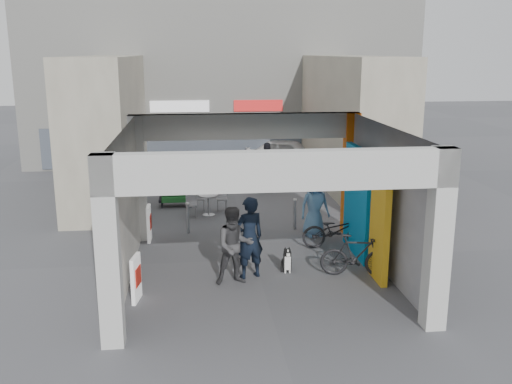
{
  "coord_description": "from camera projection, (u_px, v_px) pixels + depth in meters",
  "views": [
    {
      "loc": [
        -1.49,
        -13.6,
        5.15
      ],
      "look_at": [
        0.16,
        1.0,
        1.53
      ],
      "focal_mm": 40.0,
      "sensor_mm": 36.0,
      "label": 1
    }
  ],
  "objects": [
    {
      "name": "arcade_canopy",
      "position": [
        281.0,
        178.0,
        13.23
      ],
      "size": [
        6.4,
        6.45,
        6.4
      ],
      "color": "#B8B8B3",
      "rests_on": "ground"
    },
    {
      "name": "man_back_turned",
      "position": [
        235.0,
        246.0,
        12.83
      ],
      "size": [
        0.96,
        0.79,
        1.8
      ],
      "primitive_type": "imported",
      "rotation": [
        0.0,
        0.0,
        0.13
      ],
      "color": "#3D3D3F",
      "rests_on": "ground"
    },
    {
      "name": "produce_stand",
      "position": [
        176.0,
        197.0,
        19.48
      ],
      "size": [
        1.17,
        0.63,
        0.77
      ],
      "rotation": [
        0.0,
        0.0,
        -0.14
      ],
      "color": "black",
      "rests_on": "ground"
    },
    {
      "name": "white_van",
      "position": [
        289.0,
        154.0,
        25.76
      ],
      "size": [
        4.21,
        3.07,
        1.33
      ],
      "primitive_type": "imported",
      "rotation": [
        0.0,
        0.0,
        1.14
      ],
      "color": "silver",
      "rests_on": "ground"
    },
    {
      "name": "far_building",
      "position": [
        222.0,
        77.0,
        27.06
      ],
      "size": [
        18.0,
        4.08,
        8.0
      ],
      "color": "silver",
      "rests_on": "ground"
    },
    {
      "name": "border_collie",
      "position": [
        287.0,
        261.0,
        13.69
      ],
      "size": [
        0.23,
        0.46,
        0.63
      ],
      "rotation": [
        0.0,
        0.0,
        -0.26
      ],
      "color": "black",
      "rests_on": "ground"
    },
    {
      "name": "bollard_left",
      "position": [
        188.0,
        218.0,
        16.57
      ],
      "size": [
        0.09,
        0.09,
        0.89
      ],
      "primitive_type": "cylinder",
      "color": "#93969B",
      "rests_on": "ground"
    },
    {
      "name": "advert_board_near",
      "position": [
        136.0,
        278.0,
        12.02
      ],
      "size": [
        0.18,
        0.56,
        1.0
      ],
      "rotation": [
        0.0,
        0.0,
        -0.18
      ],
      "color": "white",
      "rests_on": "ground"
    },
    {
      "name": "advert_board_far",
      "position": [
        149.0,
        223.0,
        15.87
      ],
      "size": [
        0.11,
        0.55,
        1.0
      ],
      "rotation": [
        0.0,
        0.0,
        -0.01
      ],
      "color": "white",
      "rests_on": "ground"
    },
    {
      "name": "ground",
      "position": [
        254.0,
        260.0,
        14.51
      ],
      "size": [
        90.0,
        90.0,
        0.0
      ],
      "primitive_type": "plane",
      "color": "#535358",
      "rests_on": "ground"
    },
    {
      "name": "man_crates",
      "position": [
        267.0,
        167.0,
        21.4
      ],
      "size": [
        1.12,
        0.53,
        1.87
      ],
      "primitive_type": "imported",
      "rotation": [
        0.0,
        0.0,
        3.07
      ],
      "color": "black",
      "rests_on": "ground"
    },
    {
      "name": "bicycle_rear",
      "position": [
        357.0,
        255.0,
        13.35
      ],
      "size": [
        1.76,
        0.81,
        1.02
      ],
      "primitive_type": "imported",
      "rotation": [
        0.0,
        0.0,
        1.37
      ],
      "color": "black",
      "rests_on": "ground"
    },
    {
      "name": "man_elderly",
      "position": [
        315.0,
        206.0,
        16.22
      ],
      "size": [
        0.95,
        0.71,
        1.76
      ],
      "primitive_type": "imported",
      "rotation": [
        0.0,
        0.0,
        0.18
      ],
      "color": "#5E8CB7",
      "rests_on": "ground"
    },
    {
      "name": "plaza_bldg_right",
      "position": [
        350.0,
        123.0,
        21.64
      ],
      "size": [
        2.0,
        9.0,
        5.0
      ],
      "primitive_type": "cube",
      "color": "#B2A993",
      "rests_on": "ground"
    },
    {
      "name": "bollard_center",
      "position": [
        250.0,
        215.0,
        16.72
      ],
      "size": [
        0.09,
        0.09,
        0.95
      ],
      "primitive_type": "cylinder",
      "color": "#93969B",
      "rests_on": "ground"
    },
    {
      "name": "plaza_bldg_left",
      "position": [
        108.0,
        127.0,
        20.66
      ],
      "size": [
        2.0,
        9.0,
        5.0
      ],
      "primitive_type": "cube",
      "color": "#B2A993",
      "rests_on": "ground"
    },
    {
      "name": "bicycle_front",
      "position": [
        336.0,
        230.0,
        15.32
      ],
      "size": [
        1.86,
        0.7,
        0.97
      ],
      "primitive_type": "imported",
      "rotation": [
        0.0,
        0.0,
        1.54
      ],
      "color": "black",
      "rests_on": "ground"
    },
    {
      "name": "bollard_right",
      "position": [
        295.0,
        214.0,
        16.91
      ],
      "size": [
        0.09,
        0.09,
        0.91
      ],
      "primitive_type": "cylinder",
      "color": "#93969B",
      "rests_on": "ground"
    },
    {
      "name": "man_with_dog",
      "position": [
        249.0,
        238.0,
        13.17
      ],
      "size": [
        0.83,
        0.68,
        1.94
      ],
      "primitive_type": "imported",
      "rotation": [
        0.0,
        0.0,
        3.5
      ],
      "color": "black",
      "rests_on": "ground"
    },
    {
      "name": "crate_stack",
      "position": [
        258.0,
        184.0,
        21.55
      ],
      "size": [
        0.54,
        0.48,
        0.56
      ],
      "rotation": [
        0.0,
        0.0,
        0.33
      ],
      "color": "#18541B",
      "rests_on": "ground"
    },
    {
      "name": "cafe_set",
      "position": [
        205.0,
        205.0,
        18.63
      ],
      "size": [
        1.36,
        1.09,
        0.82
      ],
      "rotation": [
        0.0,
        0.0,
        -0.34
      ],
      "color": "#A09FA4",
      "rests_on": "ground"
    }
  ]
}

